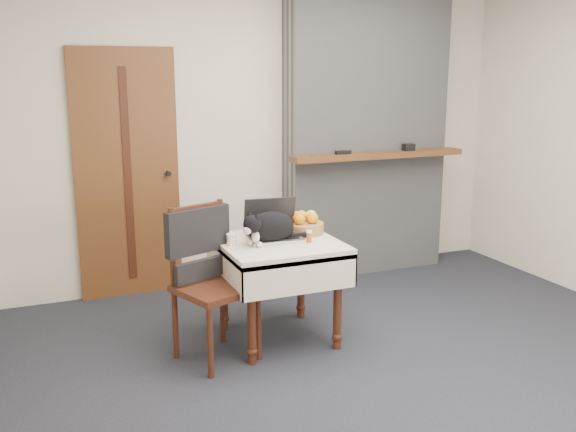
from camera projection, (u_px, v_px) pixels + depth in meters
name	position (u px, v px, depth m)	size (l,w,h in m)	color
ground	(380.00, 367.00, 4.03)	(4.50, 4.50, 0.00)	black
room_shell	(351.00, 79.00, 4.05)	(4.52, 4.01, 2.61)	beige
door	(127.00, 175.00, 5.13)	(0.82, 0.10, 2.00)	brown
chimney	(366.00, 130.00, 5.74)	(1.62, 0.48, 2.60)	gray
side_table	(278.00, 257.00, 4.33)	(0.78, 0.78, 0.70)	#3E1C11
laptop	(273.00, 229.00, 4.36)	(0.39, 0.35, 0.27)	#B7B7BC
cat	(271.00, 227.00, 4.25)	(0.50, 0.32, 0.24)	black
cream_jar	(232.00, 240.00, 4.19)	(0.07, 0.07, 0.08)	silver
pill_bottle	(309.00, 236.00, 4.26)	(0.04, 0.04, 0.08)	#A94A14
fruit_basket	(304.00, 225.00, 4.50)	(0.27, 0.27, 0.15)	#A88443
desk_clutter	(299.00, 235.00, 4.45)	(0.13, 0.01, 0.01)	black
chair	(206.00, 261.00, 4.08)	(0.57, 0.57, 1.00)	#3E1C11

